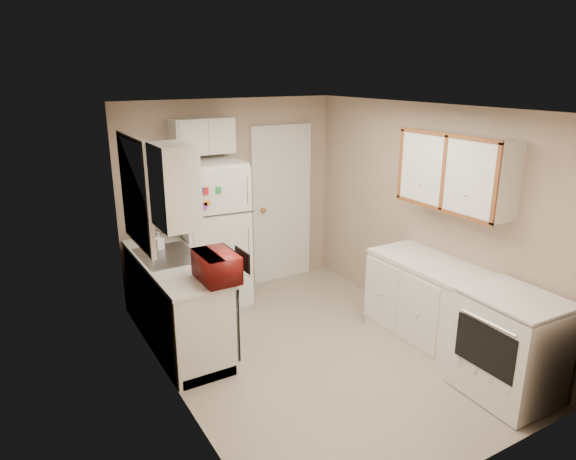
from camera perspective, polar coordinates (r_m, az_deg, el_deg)
floor at (r=5.33m, az=2.79°, el=-13.31°), size 3.80×3.80×0.00m
ceiling at (r=4.59m, az=3.24°, el=13.40°), size 3.80×3.80×0.00m
wall_left at (r=4.26m, az=-12.99°, el=-3.92°), size 3.80×3.80×0.00m
wall_right at (r=5.69m, az=14.89°, el=1.31°), size 3.80×3.80×0.00m
wall_back at (r=6.44m, az=-6.32°, el=3.63°), size 2.80×2.80×0.00m
wall_front at (r=3.52m, az=20.44°, el=-9.30°), size 2.80×2.80×0.00m
left_counter at (r=5.43m, az=-12.36°, el=-7.74°), size 0.60×1.80×0.90m
dishwasher at (r=4.99m, az=-6.98°, el=-9.27°), size 0.03×0.58×0.72m
sink at (r=5.40m, az=-13.14°, el=-3.19°), size 0.54×0.74×0.16m
microwave at (r=4.64m, az=-7.88°, el=-3.84°), size 0.48×0.27×0.32m
soap_bottle at (r=5.57m, az=-14.21°, el=-1.12°), size 0.11×0.11×0.19m
window_blinds at (r=5.13m, az=-16.47°, el=4.09°), size 0.10×0.98×1.08m
upper_cabinet_left at (r=4.34m, az=-12.53°, el=4.77°), size 0.30×0.45×0.70m
refrigerator at (r=6.07m, az=-8.45°, el=-0.50°), size 0.78×0.76×1.74m
cabinet_over_fridge at (r=6.01m, az=-9.51°, el=10.28°), size 0.70×0.30×0.40m
interior_door at (r=6.75m, az=-0.71°, el=2.81°), size 0.86×0.06×2.08m
right_counter at (r=5.24m, az=18.10°, el=-9.19°), size 0.60×2.00×0.90m
stove at (r=4.85m, az=23.39°, el=-11.74°), size 0.66×0.80×0.95m
upper_cabinet_right at (r=5.11m, az=18.15°, el=6.19°), size 0.30×1.20×0.70m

